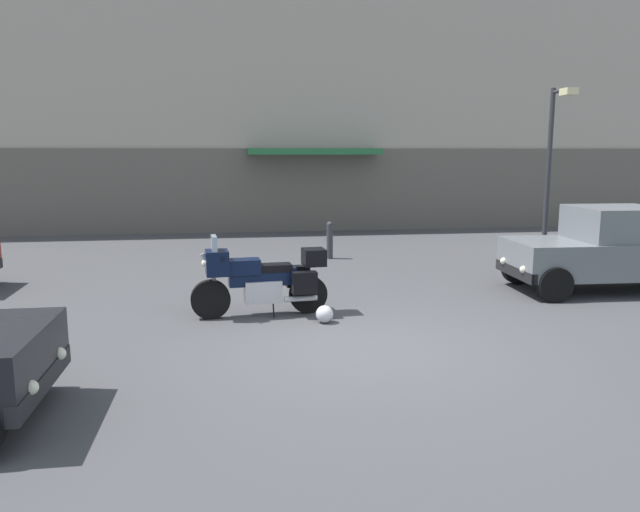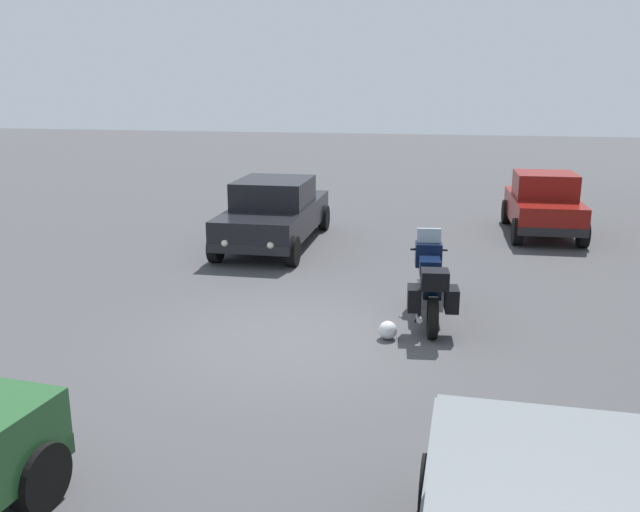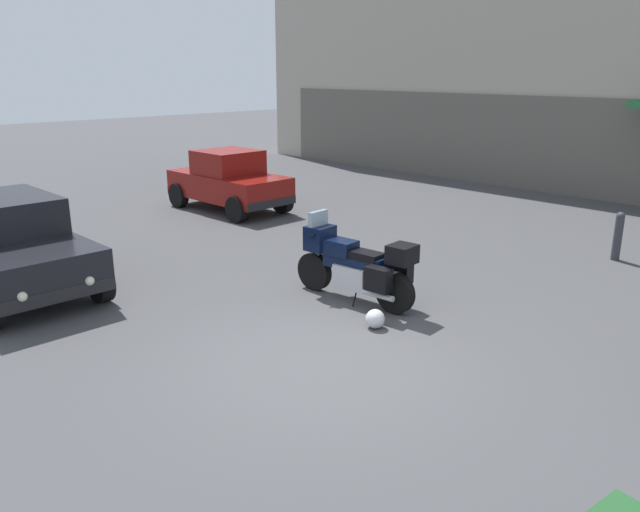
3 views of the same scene
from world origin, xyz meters
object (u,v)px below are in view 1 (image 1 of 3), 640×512
(streetlamp_curbside, at_px, (553,156))
(car_hatchback_near, at_px, (610,250))
(motorcycle, at_px, (263,279))
(bollard_curbside, at_px, (330,239))
(helmet, at_px, (325,314))

(streetlamp_curbside, bearing_deg, car_hatchback_near, -97.53)
(motorcycle, xyz_separation_m, bollard_curbside, (1.97, 5.30, -0.12))
(car_hatchback_near, height_order, bollard_curbside, car_hatchback_near)
(motorcycle, bearing_deg, bollard_curbside, -115.54)
(motorcycle, height_order, streetlamp_curbside, streetlamp_curbside)
(motorcycle, relative_size, car_hatchback_near, 0.58)
(car_hatchback_near, bearing_deg, bollard_curbside, -40.35)
(motorcycle, distance_m, bollard_curbside, 5.66)
(car_hatchback_near, distance_m, streetlamp_curbside, 3.62)
(car_hatchback_near, height_order, streetlamp_curbside, streetlamp_curbside)
(helmet, bearing_deg, bollard_curbside, 80.05)
(motorcycle, relative_size, helmet, 8.08)
(motorcycle, distance_m, car_hatchback_near, 6.84)
(car_hatchback_near, relative_size, streetlamp_curbside, 0.94)
(streetlamp_curbside, bearing_deg, motorcycle, -150.63)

